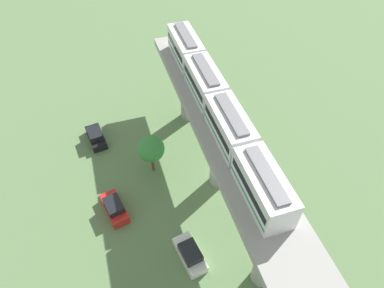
% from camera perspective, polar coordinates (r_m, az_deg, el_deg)
% --- Properties ---
extents(ground_plane, '(120.00, 120.00, 0.00)m').
position_cam_1_polar(ground_plane, '(39.83, 4.24, -6.21)').
color(ground_plane, '#5B7A4C').
extents(viaduct, '(5.20, 35.80, 8.78)m').
position_cam_1_polar(viaduct, '(34.65, 4.85, 0.49)').
color(viaduct, '#999691').
rests_on(viaduct, ground).
extents(train, '(2.64, 27.45, 3.24)m').
position_cam_1_polar(train, '(33.43, 4.12, 6.83)').
color(train, white).
rests_on(train, viaduct).
extents(parked_car_black, '(2.39, 4.42, 1.76)m').
position_cam_1_polar(parked_car_black, '(45.03, -15.69, 1.19)').
color(parked_car_black, black).
rests_on(parked_car_black, ground).
extents(parked_car_white, '(2.48, 4.44, 1.76)m').
position_cam_1_polar(parked_car_white, '(34.35, -0.33, -17.87)').
color(parked_car_white, white).
rests_on(parked_car_white, ground).
extents(parked_car_red, '(2.66, 4.49, 1.76)m').
position_cam_1_polar(parked_car_red, '(37.74, -12.78, -10.29)').
color(parked_car_red, red).
rests_on(parked_car_red, ground).
extents(tree_near_viaduct, '(3.05, 3.05, 5.21)m').
position_cam_1_polar(tree_near_viaduct, '(38.26, -6.84, -0.83)').
color(tree_near_viaduct, brown).
rests_on(tree_near_viaduct, ground).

